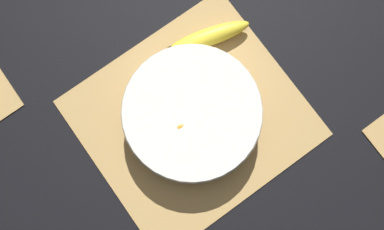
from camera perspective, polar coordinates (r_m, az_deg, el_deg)
ground_plane at (r=0.94m, az=0.00°, el=-0.37°), size 6.00×6.00×0.00m
bamboo_mat_center at (r=0.94m, az=0.00°, el=-0.34°), size 0.44×0.40×0.01m
fruit_salad_bowl at (r=0.90m, az=0.01°, el=0.11°), size 0.28×0.28×0.07m
whole_banana at (r=0.96m, az=2.11°, el=9.86°), size 0.18×0.09×0.04m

